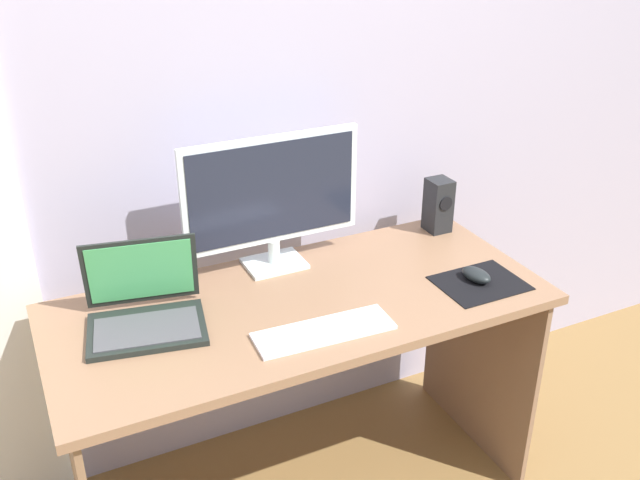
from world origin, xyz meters
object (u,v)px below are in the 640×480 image
object	(u,v)px
laptop	(145,309)
keyboard_external	(324,331)
speaker_right	(438,205)
monitor	(272,197)
mouse	(476,275)

from	to	relation	value
laptop	keyboard_external	world-z (taller)	laptop
speaker_right	laptop	distance (m)	1.04
speaker_right	laptop	size ratio (longest dim) A/B	0.53
laptop	keyboard_external	size ratio (longest dim) A/B	0.92
monitor	laptop	size ratio (longest dim) A/B	1.60
mouse	monitor	bearing A→B (deg)	135.09
speaker_right	keyboard_external	size ratio (longest dim) A/B	0.49
monitor	mouse	size ratio (longest dim) A/B	5.52
laptop	mouse	world-z (taller)	laptop
keyboard_external	mouse	xyz separation A→B (m)	(0.53, 0.05, 0.02)
speaker_right	laptop	bearing A→B (deg)	-171.70
keyboard_external	laptop	bearing A→B (deg)	152.18
monitor	keyboard_external	world-z (taller)	monitor
monitor	keyboard_external	bearing A→B (deg)	-93.64
speaker_right	mouse	bearing A→B (deg)	-105.22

